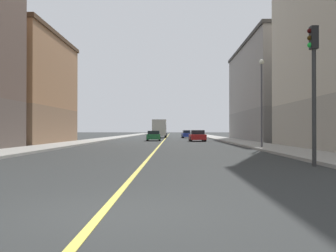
{
  "coord_description": "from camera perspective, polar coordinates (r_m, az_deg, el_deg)",
  "views": [
    {
      "loc": [
        1.22,
        -6.26,
        1.43
      ],
      "look_at": [
        0.71,
        32.35,
        1.82
      ],
      "focal_mm": 40.0,
      "sensor_mm": 36.0,
      "label": 1
    }
  ],
  "objects": [
    {
      "name": "sidewalk_left",
      "position": [
        55.79,
        8.52,
        -1.96
      ],
      "size": [
        3.24,
        168.0,
        0.15
      ],
      "primitive_type": "cube",
      "color": "#9E9B93",
      "rests_on": "ground"
    },
    {
      "name": "car_blue",
      "position": [
        65.42,
        2.97,
        -1.24
      ],
      "size": [
        1.98,
        4.54,
        1.34
      ],
      "color": "#23389E",
      "rests_on": "ground"
    },
    {
      "name": "lane_center_stripe",
      "position": [
        55.29,
        -0.51,
        -2.05
      ],
      "size": [
        0.16,
        154.0,
        0.01
      ],
      "primitive_type": "cube",
      "color": "#E5D14C",
      "rests_on": "ground"
    },
    {
      "name": "car_green",
      "position": [
        48.58,
        -2.21,
        -1.51
      ],
      "size": [
        1.91,
        4.23,
        1.3
      ],
      "color": "#1E6B38",
      "rests_on": "ground"
    },
    {
      "name": "building_right_midblock",
      "position": [
        41.35,
        -21.99,
        5.24
      ],
      "size": [
        8.93,
        14.84,
        11.16
      ],
      "color": "#8F6B4F",
      "rests_on": "ground"
    },
    {
      "name": "ground_plane",
      "position": [
        6.53,
        -10.27,
        -13.24
      ],
      "size": [
        400.0,
        400.0,
        0.0
      ],
      "primitive_type": "plane",
      "color": "#2D2F2E",
      "rests_on": "ground"
    },
    {
      "name": "car_red",
      "position": [
        46.6,
        4.48,
        -1.5
      ],
      "size": [
        2.01,
        4.21,
        1.38
      ],
      "color": "red",
      "rests_on": "ground"
    },
    {
      "name": "traffic_light_left_near",
      "position": [
        15.83,
        21.29,
        7.29
      ],
      "size": [
        0.4,
        0.32,
        5.49
      ],
      "color": "#2D2D2D",
      "rests_on": "ground"
    },
    {
      "name": "sidewalk_right",
      "position": [
        56.17,
        -9.49,
        -1.95
      ],
      "size": [
        3.24,
        168.0,
        0.15
      ],
      "primitive_type": "cube",
      "color": "#9E9B93",
      "rests_on": "ground"
    },
    {
      "name": "box_truck",
      "position": [
        66.11,
        -1.29,
        -0.37
      ],
      "size": [
        2.45,
        7.57,
        3.18
      ],
      "color": "beige",
      "rests_on": "ground"
    },
    {
      "name": "street_lamp_left_near",
      "position": [
        28.43,
        14.07,
        4.86
      ],
      "size": [
        0.36,
        0.36,
        6.46
      ],
      "color": "#4C4C51",
      "rests_on": "ground"
    },
    {
      "name": "building_left_mid",
      "position": [
        51.43,
        16.0,
        4.93
      ],
      "size": [
        8.93,
        23.17,
        12.67
      ],
      "color": "slate",
      "rests_on": "ground"
    }
  ]
}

